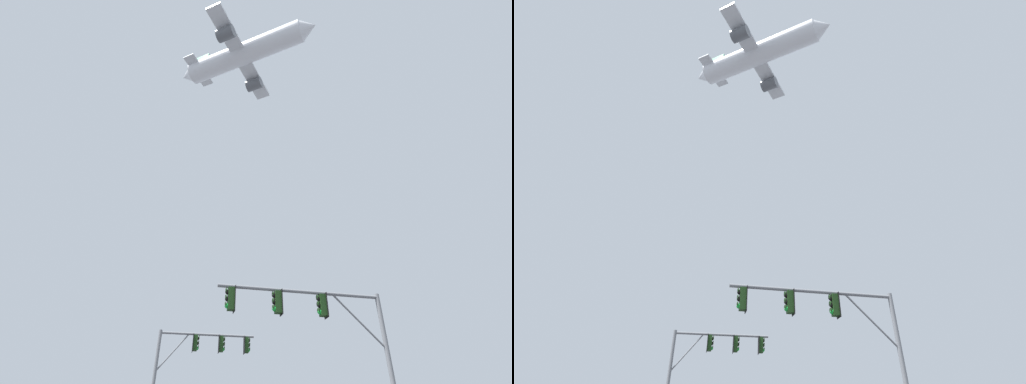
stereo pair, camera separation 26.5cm
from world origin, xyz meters
The scene contains 3 objects.
signal_pole_near centered at (2.44, 8.36, 5.11)m, with size 7.18×1.51×6.55m.
signal_pole_far centered at (-3.53, 16.76, 5.10)m, with size 5.85×1.18×6.61m.
airplane centered at (-1.21, 23.72, 44.91)m, with size 19.33×14.93×5.58m.
Camera 2 is at (-0.65, -6.83, 1.39)m, focal length 25.16 mm.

